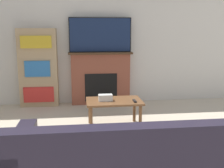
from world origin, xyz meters
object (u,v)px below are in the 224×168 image
(coffee_table, at_px, (114,104))
(bookshelf, at_px, (38,68))
(fireplace, at_px, (101,78))
(tv, at_px, (100,35))

(coffee_table, xyz_separation_m, bookshelf, (-1.38, 1.46, 0.41))
(fireplace, relative_size, tv, 1.04)
(fireplace, relative_size, bookshelf, 0.84)
(tv, bearing_deg, fireplace, 90.00)
(coffee_table, bearing_deg, tv, 93.87)
(bookshelf, bearing_deg, coffee_table, -46.56)
(tv, height_order, coffee_table, tv)
(tv, xyz_separation_m, coffee_table, (0.10, -1.46, -1.08))
(fireplace, xyz_separation_m, bookshelf, (-1.28, -0.02, 0.24))
(fireplace, distance_m, coffee_table, 1.49)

